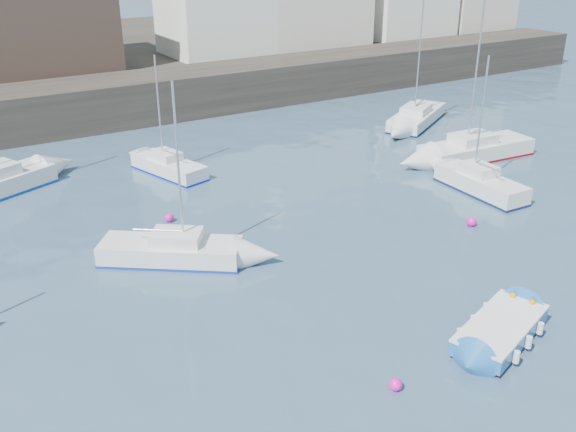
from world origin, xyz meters
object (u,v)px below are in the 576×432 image
sailboat_b (172,250)px  sailboat_f (168,166)px  buoy_mid (471,226)px  blue_dinghy (500,330)px  sailboat_c (480,183)px  buoy_far (170,221)px  sailboat_g (417,117)px  sailboat_d (476,149)px  buoy_near (395,390)px

sailboat_b → sailboat_f: size_ratio=1.14×
sailboat_b → buoy_mid: 13.47m
blue_dinghy → sailboat_c: (9.34, 9.62, 0.10)m
blue_dinghy → buoy_far: (-5.58, 14.53, -0.42)m
sailboat_c → sailboat_g: size_ratio=0.80×
sailboat_f → buoy_far: size_ratio=15.35×
sailboat_d → sailboat_f: (-16.40, 6.92, -0.10)m
blue_dinghy → buoy_far: blue_dinghy is taller
blue_dinghy → sailboat_c: sailboat_c is taller
sailboat_c → sailboat_b: bearing=175.7°
sailboat_b → buoy_near: 11.21m
sailboat_g → sailboat_f: bearing=-178.5°
sailboat_f → buoy_near: (-1.27, -20.63, -0.45)m
sailboat_d → sailboat_b: bearing=-172.1°
buoy_mid → buoy_far: buoy_mid is taller
blue_dinghy → sailboat_g: (15.32, 21.03, 0.06)m
blue_dinghy → sailboat_g: sailboat_g is taller
blue_dinghy → sailboat_f: (-3.18, 20.54, 0.03)m
buoy_near → sailboat_b: bearing=102.8°
sailboat_b → sailboat_g: sailboat_g is taller
buoy_near → buoy_mid: buoy_mid is taller
sailboat_d → buoy_mid: 9.92m
sailboat_b → buoy_near: (2.49, -10.92, -0.48)m
buoy_mid → blue_dinghy: bearing=-130.7°
sailboat_g → buoy_mid: 16.97m
sailboat_b → buoy_mid: (12.88, -3.93, -0.48)m
sailboat_d → buoy_far: (-18.79, 0.91, -0.55)m
sailboat_d → sailboat_g: size_ratio=1.06×
buoy_near → buoy_mid: (10.39, 6.99, 0.00)m
sailboat_b → buoy_near: bearing=-77.2°
sailboat_g → sailboat_d: bearing=-105.9°
sailboat_g → buoy_far: 21.89m
sailboat_g → buoy_near: sailboat_g is taller
buoy_far → sailboat_b: bearing=-110.3°
sailboat_c → sailboat_g: bearing=62.3°
blue_dinghy → sailboat_b: 12.86m
sailboat_c → buoy_far: sailboat_c is taller
buoy_near → buoy_far: 14.66m
buoy_mid → sailboat_g: bearing=56.4°
sailboat_c → sailboat_f: 16.61m
sailboat_g → blue_dinghy: bearing=-126.1°
blue_dinghy → sailboat_b: sailboat_b is taller
sailboat_g → buoy_mid: bearing=-123.6°
sailboat_f → sailboat_g: size_ratio=0.75×
blue_dinghy → sailboat_c: size_ratio=0.63×
sailboat_g → buoy_far: sailboat_g is taller
sailboat_c → buoy_far: bearing=161.8°
sailboat_c → buoy_mid: 4.39m
sailboat_b → sailboat_g: size_ratio=0.85×
sailboat_b → sailboat_g: bearing=24.6°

